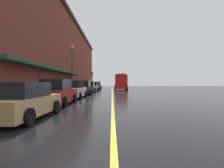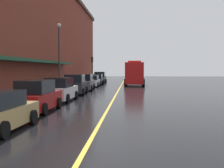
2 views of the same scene
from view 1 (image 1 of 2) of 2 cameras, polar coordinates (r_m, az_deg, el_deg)
name	(u,v)px [view 1 (image 1 of 2)]	position (r m, az deg, el deg)	size (l,w,h in m)	color
ground_plane	(113,92)	(30.17, 0.31, -2.58)	(112.00, 112.00, 0.00)	black
sidewalk_left	(78,91)	(30.79, -11.32, -2.38)	(2.40, 70.00, 0.15)	#9E9B93
lane_center_stripe	(113,92)	(30.17, 0.31, -2.57)	(0.16, 70.00, 0.01)	gold
brick_building_left	(38,51)	(32.35, -23.79, 10.07)	(12.40, 64.00, 14.03)	maroon
parked_car_0	(23,101)	(8.24, -27.93, -5.19)	(2.24, 4.26, 1.57)	#A5844C
parked_car_1	(59,93)	(12.88, -17.67, -2.78)	(2.03, 4.38, 1.79)	maroon
parked_car_2	(75,90)	(17.93, -12.48, -1.94)	(2.15, 4.29, 1.76)	silver
parked_car_3	(84,88)	(23.38, -9.37, -1.28)	(2.15, 4.17, 1.89)	black
parked_car_4	(90,87)	(28.71, -7.47, -1.03)	(2.10, 4.65, 1.82)	#595B60
parked_car_5	(94,87)	(34.53, -6.19, -1.00)	(2.10, 4.19, 1.54)	silver
parked_car_6	(96,86)	(39.57, -5.30, -0.79)	(2.14, 4.29, 1.60)	navy
parked_car_7	(98,85)	(45.06, -4.76, -0.50)	(2.20, 4.50, 1.90)	#2D5133
fire_truck	(121,82)	(38.58, 3.21, 0.57)	(3.06, 8.17, 3.55)	red
parking_meter_0	(80,86)	(27.94, -10.72, -0.64)	(0.14, 0.18, 1.33)	#4C4C51
parking_meter_1	(66,87)	(19.80, -15.32, -1.04)	(0.14, 0.18, 1.33)	#4C4C51
parking_meter_2	(92,85)	(43.13, -6.84, -0.30)	(0.14, 0.18, 1.33)	#4C4C51
street_lamp_left	(73,64)	(25.77, -13.12, 6.72)	(0.44, 0.44, 6.94)	#33383D
traffic_light_near	(93,77)	(45.04, -6.46, 2.40)	(0.38, 0.36, 4.30)	#232326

